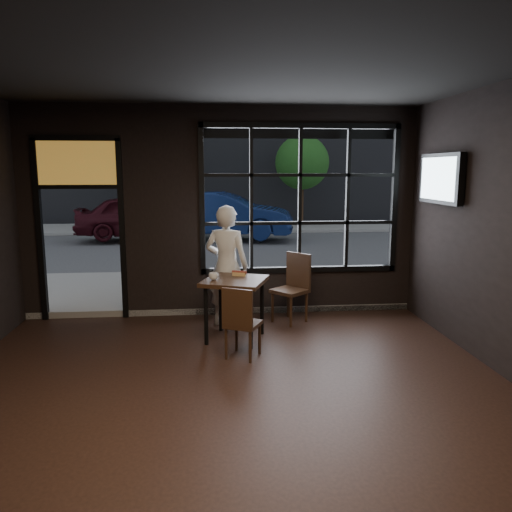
{
  "coord_description": "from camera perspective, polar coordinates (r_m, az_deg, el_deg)",
  "views": [
    {
      "loc": [
        -0.19,
        -4.11,
        2.25
      ],
      "look_at": [
        0.4,
        2.2,
        1.15
      ],
      "focal_mm": 35.0,
      "sensor_mm": 36.0,
      "label": 1
    }
  ],
  "objects": [
    {
      "name": "man",
      "position": [
        7.2,
        -3.37,
        -1.14
      ],
      "size": [
        0.75,
        0.61,
        1.76
      ],
      "primitive_type": "imported",
      "rotation": [
        0.0,
        0.0,
        2.79
      ],
      "color": "silver",
      "rests_on": "floor"
    },
    {
      "name": "window_frame",
      "position": [
        7.75,
        5.03,
        6.48
      ],
      "size": [
        3.06,
        0.12,
        2.28
      ],
      "primitive_type": "cube",
      "color": "black",
      "rests_on": "ground"
    },
    {
      "name": "floor",
      "position": [
        4.69,
        -2.48,
        -18.95
      ],
      "size": [
        6.0,
        7.0,
        0.02
      ],
      "primitive_type": "cube",
      "color": "black",
      "rests_on": "ground"
    },
    {
      "name": "navy_car",
      "position": [
        15.99,
        -3.7,
        4.71
      ],
      "size": [
        4.6,
        2.38,
        1.44
      ],
      "primitive_type": "imported",
      "rotation": [
        0.0,
        0.0,
        1.37
      ],
      "color": "#10204F",
      "rests_on": "street_asphalt"
    },
    {
      "name": "tree_right",
      "position": [
        19.67,
        5.27,
        10.56
      ],
      "size": [
        2.09,
        2.09,
        3.56
      ],
      "color": "#332114",
      "rests_on": "street_asphalt"
    },
    {
      "name": "stained_transom",
      "position": [
        7.84,
        -19.76,
        10.01
      ],
      "size": [
        1.2,
        0.06,
        0.7
      ],
      "primitive_type": "cube",
      "color": "orange",
      "rests_on": "ground"
    },
    {
      "name": "chair_window",
      "position": [
        7.42,
        3.87,
        -3.73
      ],
      "size": [
        0.62,
        0.62,
        1.02
      ],
      "primitive_type": "cube",
      "rotation": [
        0.0,
        0.0,
        -0.86
      ],
      "color": "black",
      "rests_on": "floor"
    },
    {
      "name": "street_asphalt",
      "position": [
        28.2,
        -4.98,
        5.2
      ],
      "size": [
        60.0,
        41.0,
        0.04
      ],
      "primitive_type": "cube",
      "color": "#545456",
      "rests_on": "ground"
    },
    {
      "name": "tree_left",
      "position": [
        18.84,
        -12.46,
        11.79
      ],
      "size": [
        2.46,
        2.46,
        4.2
      ],
      "color": "#332114",
      "rests_on": "street_asphalt"
    },
    {
      "name": "chair_near",
      "position": [
        6.06,
        -1.5,
        -7.5
      ],
      "size": [
        0.51,
        0.51,
        0.89
      ],
      "primitive_type": "cube",
      "rotation": [
        0.0,
        0.0,
        2.68
      ],
      "color": "black",
      "rests_on": "floor"
    },
    {
      "name": "ceiling",
      "position": [
        4.22,
        -2.83,
        22.98
      ],
      "size": [
        6.0,
        7.0,
        0.02
      ],
      "primitive_type": "cube",
      "color": "black",
      "rests_on": "ground"
    },
    {
      "name": "cup",
      "position": [
        6.54,
        -4.87,
        -2.33
      ],
      "size": [
        0.17,
        0.17,
        0.1
      ],
      "primitive_type": "imported",
      "rotation": [
        0.0,
        0.0,
        -0.5
      ],
      "color": "silver",
      "rests_on": "cafe_table"
    },
    {
      "name": "hotdog",
      "position": [
        6.77,
        -1.92,
        -2.03
      ],
      "size": [
        0.22,
        0.15,
        0.06
      ],
      "primitive_type": null,
      "rotation": [
        0.0,
        0.0,
        -0.36
      ],
      "color": "tan",
      "rests_on": "cafe_table"
    },
    {
      "name": "maroon_car",
      "position": [
        16.27,
        -13.04,
        4.41
      ],
      "size": [
        4.1,
        1.9,
        1.36
      ],
      "primitive_type": "imported",
      "rotation": [
        0.0,
        0.0,
        1.65
      ],
      "color": "#350B12",
      "rests_on": "street_asphalt"
    },
    {
      "name": "cafe_table",
      "position": [
        6.68,
        -2.43,
        -6.09
      ],
      "size": [
        0.98,
        0.98,
        0.83
      ],
      "primitive_type": "cube",
      "rotation": [
        0.0,
        0.0,
        -0.35
      ],
      "color": "black",
      "rests_on": "floor"
    },
    {
      "name": "building_across",
      "position": [
        27.61,
        -5.21,
        20.77
      ],
      "size": [
        28.0,
        12.0,
        15.0
      ],
      "primitive_type": "cube",
      "color": "#5B5956",
      "rests_on": "ground"
    },
    {
      "name": "tv",
      "position": [
        7.25,
        20.37,
        8.29
      ],
      "size": [
        0.13,
        1.15,
        0.67
      ],
      "primitive_type": "cube",
      "color": "black",
      "rests_on": "wall_right"
    }
  ]
}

